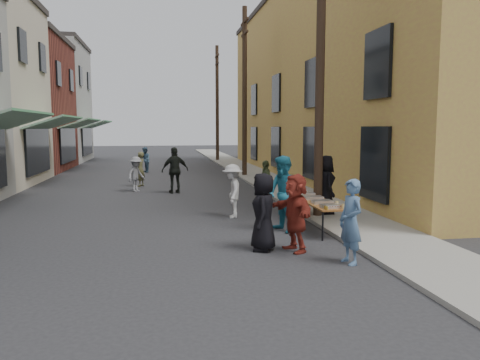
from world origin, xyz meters
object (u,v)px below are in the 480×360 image
object	(u,v)px
utility_pole_far	(217,104)
guest_front_c	(283,194)
utility_pole_mid	(245,93)
server	(325,185)
guest_front_a	(263,212)
serving_table	(310,199)
utility_pole_near	(320,63)
catering_tray_sausage	(331,206)

from	to	relation	value
utility_pole_far	guest_front_c	size ratio (longest dim) A/B	4.59
utility_pole_mid	server	world-z (taller)	utility_pole_mid
guest_front_a	guest_front_c	xyz separation A→B (m)	(0.89, 1.68, 0.13)
utility_pole_mid	utility_pole_far	bearing A→B (deg)	90.00
serving_table	utility_pole_near	bearing A→B (deg)	56.84
utility_pole_near	utility_pole_mid	size ratio (longest dim) A/B	1.00
guest_front_a	utility_pole_near	bearing A→B (deg)	157.19
serving_table	guest_front_c	distance (m)	1.28
guest_front_a	server	world-z (taller)	server
server	utility_pole_near	bearing A→B (deg)	123.97
catering_tray_sausage	guest_front_a	xyz separation A→B (m)	(-1.86, -0.82, 0.06)
utility_pole_near	guest_front_c	distance (m)	4.12
utility_pole_mid	guest_front_c	bearing A→B (deg)	-96.20
utility_pole_far	catering_tray_sausage	size ratio (longest dim) A/B	18.00
utility_pole_far	guest_front_a	world-z (taller)	utility_pole_far
utility_pole_far	serving_table	xyz separation A→B (m)	(-0.51, -24.77, -3.79)
utility_pole_mid	serving_table	bearing A→B (deg)	-92.27
utility_pole_mid	utility_pole_near	bearing A→B (deg)	-90.00
catering_tray_sausage	utility_pole_mid	bearing A→B (deg)	87.99
server	serving_table	bearing A→B (deg)	140.31
utility_pole_near	guest_front_a	size ratio (longest dim) A/B	5.31
utility_pole_near	utility_pole_mid	distance (m)	12.00
utility_pole_mid	guest_front_a	xyz separation A→B (m)	(-2.36, -15.24, -3.65)
utility_pole_near	server	bearing A→B (deg)	34.09
utility_pole_far	server	bearing A→B (deg)	-89.27
guest_front_c	server	bearing A→B (deg)	115.80
utility_pole_mid	serving_table	world-z (taller)	utility_pole_mid
serving_table	utility_pole_far	bearing A→B (deg)	88.83
utility_pole_far	guest_front_c	distance (m)	25.84
catering_tray_sausage	guest_front_a	size ratio (longest dim) A/B	0.30
serving_table	catering_tray_sausage	xyz separation A→B (m)	(-0.00, -1.65, 0.08)
catering_tray_sausage	server	xyz separation A→B (m)	(0.81, 2.63, 0.18)
utility_pole_near	utility_pole_mid	bearing A→B (deg)	90.00
utility_pole_near	guest_front_c	world-z (taller)	utility_pole_near
utility_pole_far	utility_pole_near	bearing A→B (deg)	-90.00
utility_pole_mid	utility_pole_far	distance (m)	12.00
guest_front_a	guest_front_c	world-z (taller)	guest_front_c
utility_pole_mid	guest_front_a	bearing A→B (deg)	-98.82
utility_pole_near	guest_front_a	bearing A→B (deg)	-126.12
serving_table	guest_front_c	bearing A→B (deg)	-140.84
server	utility_pole_mid	bearing A→B (deg)	1.34
utility_pole_far	serving_table	size ratio (longest dim) A/B	2.25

